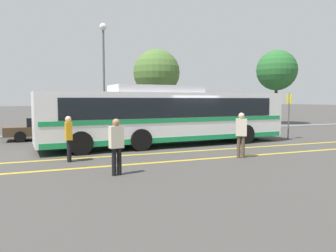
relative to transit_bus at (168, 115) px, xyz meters
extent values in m
plane|color=#423F3D|center=(1.02, -0.34, -1.52)|extent=(220.00, 220.00, 0.00)
cube|color=gold|center=(0.02, -2.20, -1.52)|extent=(32.61, 0.20, 0.01)
cube|color=gold|center=(0.02, -4.12, -1.52)|extent=(32.61, 0.20, 0.01)
cube|color=#99999E|center=(0.02, 6.09, -1.45)|extent=(40.61, 0.36, 0.15)
cube|color=white|center=(0.02, 0.00, -0.04)|extent=(12.73, 3.19, 2.33)
cube|color=black|center=(0.02, 0.00, 0.40)|extent=(10.97, 3.13, 0.93)
cube|color=#198C4C|center=(0.02, 0.00, -0.19)|extent=(12.48, 3.22, 0.20)
cube|color=#198C4C|center=(0.02, 0.00, -1.08)|extent=(12.48, 3.21, 0.24)
cube|color=black|center=(6.33, 0.37, 0.03)|extent=(0.17, 2.17, 1.66)
cube|color=black|center=(6.33, 0.37, 0.97)|extent=(0.14, 1.72, 0.24)
cube|color=silver|center=(-0.61, -0.04, 1.29)|extent=(4.52, 2.22, 0.34)
cube|color=black|center=(6.61, 0.38, -0.97)|extent=(0.15, 1.85, 0.04)
cube|color=black|center=(6.61, 0.38, -1.17)|extent=(0.15, 1.85, 0.04)
cylinder|color=black|center=(3.85, 1.41, -1.02)|extent=(1.01, 0.34, 1.00)
cylinder|color=black|center=(3.99, -0.95, -1.02)|extent=(1.01, 0.34, 1.00)
cylinder|color=black|center=(-1.94, 1.07, -1.02)|extent=(1.01, 0.34, 1.00)
cylinder|color=black|center=(-1.80, -1.29, -1.02)|extent=(1.01, 0.34, 1.00)
cylinder|color=black|center=(-4.58, 0.92, -1.02)|extent=(1.01, 0.34, 1.00)
cylinder|color=black|center=(-4.45, -1.44, -1.02)|extent=(1.01, 0.34, 1.00)
cube|color=#4C3823|center=(-5.64, 4.76, -0.97)|extent=(4.55, 1.80, 0.50)
cube|color=black|center=(-5.75, 4.76, -0.48)|extent=(1.93, 1.53, 0.49)
cylinder|color=black|center=(-4.27, 5.60, -1.22)|extent=(0.61, 0.22, 0.60)
cylinder|color=black|center=(-4.22, 4.01, -1.22)|extent=(0.61, 0.22, 0.60)
cylinder|color=black|center=(-7.05, 5.52, -1.22)|extent=(0.61, 0.22, 0.60)
cylinder|color=black|center=(-7.01, 3.93, -1.22)|extent=(0.61, 0.22, 0.60)
cube|color=silver|center=(1.02, 5.11, -0.90)|extent=(4.18, 2.19, 0.64)
cube|color=black|center=(0.92, 5.11, -0.37)|extent=(1.82, 1.79, 0.41)
cylinder|color=black|center=(2.21, 6.10, -1.22)|extent=(0.61, 0.24, 0.60)
cylinder|color=black|center=(2.34, 4.31, -1.22)|extent=(0.61, 0.24, 0.60)
cylinder|color=black|center=(-0.30, 5.92, -1.22)|extent=(0.61, 0.24, 0.60)
cylinder|color=black|center=(-0.16, 4.12, -1.22)|extent=(0.61, 0.24, 0.60)
cube|color=#9E9EA3|center=(7.32, 5.19, -0.94)|extent=(4.93, 2.10, 0.56)
cube|color=black|center=(7.44, 5.18, -0.40)|extent=(2.12, 1.71, 0.52)
cylinder|color=black|center=(5.77, 4.44, -1.22)|extent=(0.61, 0.24, 0.60)
cylinder|color=black|center=(5.88, 6.14, -1.22)|extent=(0.61, 0.24, 0.60)
cylinder|color=black|center=(8.75, 4.24, -1.22)|extent=(0.61, 0.24, 0.60)
cylinder|color=black|center=(8.86, 5.94, -1.22)|extent=(0.61, 0.24, 0.60)
cylinder|color=brown|center=(1.48, -4.42, -1.09)|extent=(0.14, 0.14, 0.87)
cylinder|color=brown|center=(1.33, -4.34, -1.09)|extent=(0.14, 0.14, 0.87)
cube|color=beige|center=(1.41, -4.38, -0.31)|extent=(0.47, 0.40, 0.69)
sphere|color=beige|center=(1.41, -4.38, 0.15)|extent=(0.23, 0.23, 0.23)
cylinder|color=black|center=(-3.78, -5.56, -1.10)|extent=(0.14, 0.14, 0.84)
cylinder|color=black|center=(-3.95, -5.59, -1.10)|extent=(0.14, 0.14, 0.84)
cube|color=beige|center=(-3.86, -5.57, -0.35)|extent=(0.45, 0.29, 0.67)
sphere|color=#9E704C|center=(-3.86, -5.57, 0.10)|extent=(0.23, 0.23, 0.23)
cylinder|color=black|center=(-5.03, -2.69, -1.11)|extent=(0.14, 0.14, 0.82)
cylinder|color=black|center=(-5.02, -2.86, -1.11)|extent=(0.14, 0.14, 0.82)
cube|color=orange|center=(-5.03, -2.77, -0.37)|extent=(0.24, 0.43, 0.65)
sphere|color=beige|center=(-5.03, -2.77, 0.06)|extent=(0.22, 0.22, 0.22)
cylinder|color=#59595E|center=(7.43, -0.28, -0.19)|extent=(0.07, 0.07, 2.67)
cube|color=yellow|center=(7.43, -0.28, 0.82)|extent=(0.05, 0.40, 0.56)
cylinder|color=#59595E|center=(-1.90, 6.87, 1.91)|extent=(0.14, 0.14, 6.87)
sphere|color=silver|center=(-1.90, 6.87, 5.59)|extent=(0.49, 0.49, 0.49)
cylinder|color=#513823|center=(14.69, 9.60, 0.29)|extent=(0.28, 0.28, 3.62)
sphere|color=#28662D|center=(14.69, 9.60, 3.50)|extent=(3.74, 3.74, 3.74)
cylinder|color=#513823|center=(3.25, 10.79, 0.02)|extent=(0.28, 0.28, 3.09)
sphere|color=#4C7033|center=(3.25, 10.79, 3.03)|extent=(3.89, 3.89, 3.89)
camera|label=1|loc=(-6.02, -15.31, 0.79)|focal=35.00mm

